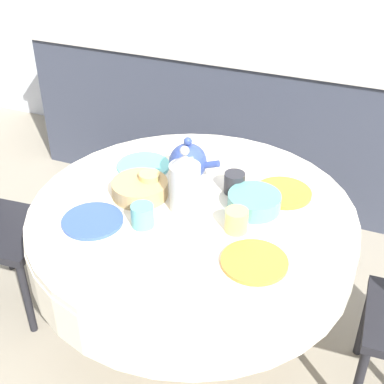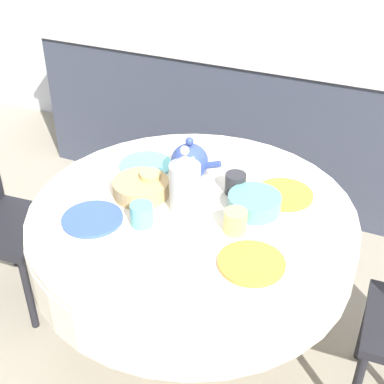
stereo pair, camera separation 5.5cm
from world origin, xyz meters
TOP-DOWN VIEW (x-y plane):
  - ground_plane at (0.00, 0.00)m, footprint 12.00×12.00m
  - kitchen_counter at (0.00, 1.47)m, footprint 3.24×0.64m
  - dining_table at (0.00, 0.00)m, footprint 1.30×1.30m
  - plate_near_left at (-0.32, -0.23)m, footprint 0.23×0.23m
  - cup_near_left at (-0.13, -0.17)m, footprint 0.09×0.09m
  - plate_near_right at (0.32, -0.22)m, footprint 0.23×0.23m
  - cup_near_right at (0.20, -0.06)m, footprint 0.09×0.09m
  - plate_far_left at (-0.32, 0.22)m, footprint 0.23×0.23m
  - cup_far_left at (-0.21, 0.05)m, footprint 0.09×0.09m
  - plate_far_right at (0.31, 0.24)m, footprint 0.23×0.23m
  - cup_far_right at (0.11, 0.18)m, footprint 0.09×0.09m
  - coffee_carafe at (-0.03, -0.01)m, footprint 0.12×0.12m
  - teapot at (-0.09, 0.19)m, footprint 0.22×0.16m
  - bread_basket at (-0.23, 0.01)m, footprint 0.23×0.23m
  - fruit_bowl at (0.22, 0.09)m, footprint 0.21×0.21m

SIDE VIEW (x-z plane):
  - ground_plane at x=0.00m, z-range 0.00..0.00m
  - kitchen_counter at x=0.00m, z-range 0.00..0.94m
  - dining_table at x=0.00m, z-range 0.25..1.00m
  - plate_near_left at x=-0.32m, z-range 0.75..0.76m
  - plate_near_right at x=0.32m, z-range 0.75..0.76m
  - plate_far_left at x=-0.32m, z-range 0.75..0.76m
  - plate_far_right at x=0.31m, z-range 0.75..0.76m
  - bread_basket at x=-0.23m, z-range 0.75..0.81m
  - fruit_bowl at x=0.22m, z-range 0.75..0.81m
  - cup_near_left at x=-0.13m, z-range 0.75..0.84m
  - cup_near_right at x=0.20m, z-range 0.75..0.84m
  - cup_far_left at x=-0.21m, z-range 0.75..0.84m
  - cup_far_right at x=0.11m, z-range 0.75..0.84m
  - teapot at x=-0.09m, z-range 0.74..0.94m
  - coffee_carafe at x=-0.03m, z-range 0.73..1.01m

